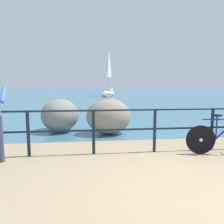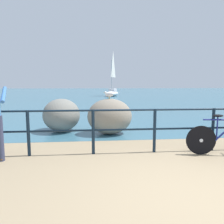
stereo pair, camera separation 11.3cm
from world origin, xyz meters
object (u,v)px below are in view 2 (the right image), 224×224
object	(u,v)px
seagull	(109,94)
breakwater_boulder_left	(62,115)
breakwater_boulder_main	(110,116)
sailboat	(112,91)

from	to	relation	value
seagull	breakwater_boulder_left	bearing A→B (deg)	-0.08
breakwater_boulder_main	sailboat	size ratio (longest dim) A/B	0.23
breakwater_boulder_left	breakwater_boulder_main	bearing A→B (deg)	-20.20
breakwater_boulder_main	seagull	distance (m)	0.70
breakwater_boulder_left	sailboat	size ratio (longest dim) A/B	0.22
breakwater_boulder_main	sailboat	bearing A→B (deg)	84.31
sailboat	breakwater_boulder_left	bearing A→B (deg)	12.49
breakwater_boulder_main	sailboat	distance (m)	22.89
breakwater_boulder_left	seagull	xyz separation A→B (m)	(1.57, -0.59, 0.72)
seagull	sailboat	world-z (taller)	sailboat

